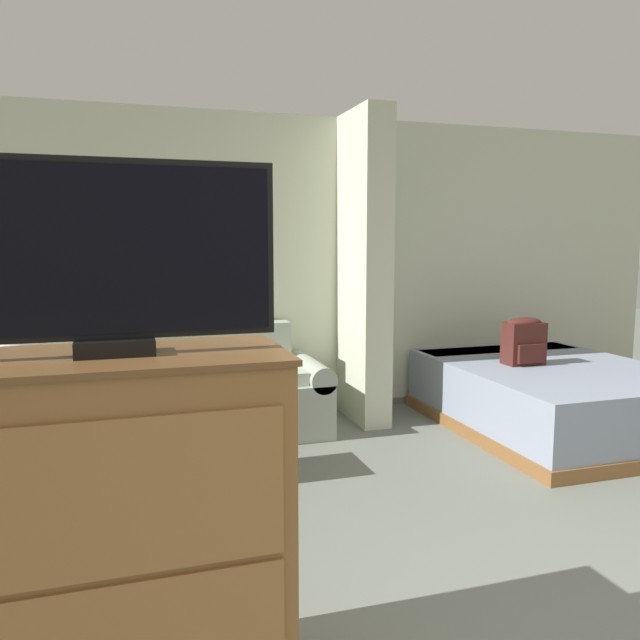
{
  "coord_description": "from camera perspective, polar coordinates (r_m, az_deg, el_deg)",
  "views": [
    {
      "loc": [
        -1.73,
        -1.15,
        1.54
      ],
      "look_at": [
        -0.59,
        2.47,
        1.05
      ],
      "focal_mm": 35.0,
      "sensor_mm": 36.0,
      "label": 1
    }
  ],
  "objects": [
    {
      "name": "table_lamp",
      "position": [
        4.92,
        -26.22,
        -1.11
      ],
      "size": [
        0.34,
        0.34,
        0.46
      ],
      "color": "tan",
      "rests_on": "side_table"
    },
    {
      "name": "side_table",
      "position": [
        4.99,
        -25.95,
        -5.76
      ],
      "size": [
        0.47,
        0.47,
        0.56
      ],
      "color": "brown",
      "rests_on": "ground_plane"
    },
    {
      "name": "wall_partition_pillar",
      "position": [
        5.29,
        4.03,
        4.72
      ],
      "size": [
        0.24,
        0.72,
        2.6
      ],
      "color": "beige",
      "rests_on": "ground_plane"
    },
    {
      "name": "bed",
      "position": [
        5.5,
        20.48,
        -6.51
      ],
      "size": [
        1.67,
        2.1,
        0.53
      ],
      "color": "brown",
      "rests_on": "ground_plane"
    },
    {
      "name": "couch",
      "position": [
        5.03,
        -11.66,
        -6.93
      ],
      "size": [
        2.12,
        0.84,
        0.85
      ],
      "color": "#99A393",
      "rests_on": "ground_plane"
    },
    {
      "name": "wall_back",
      "position": [
        5.61,
        0.4,
        4.82
      ],
      "size": [
        6.94,
        0.16,
        2.6
      ],
      "color": "beige",
      "rests_on": "ground_plane"
    },
    {
      "name": "tv_dresser",
      "position": [
        2.24,
        -17.54,
        -18.04
      ],
      "size": [
        1.07,
        0.54,
        1.18
      ],
      "color": "brown",
      "rests_on": "ground_plane"
    },
    {
      "name": "tv",
      "position": [
        2.03,
        -18.52,
        5.54
      ],
      "size": [
        1.02,
        0.16,
        0.61
      ],
      "color": "black",
      "rests_on": "tv_dresser"
    },
    {
      "name": "coffee_table",
      "position": [
        4.1,
        -9.06,
        -8.93
      ],
      "size": [
        0.76,
        0.45,
        0.46
      ],
      "color": "brown",
      "rests_on": "ground_plane"
    },
    {
      "name": "backpack",
      "position": [
        5.36,
        18.16,
        -1.76
      ],
      "size": [
        0.32,
        0.21,
        0.39
      ],
      "color": "#471E19",
      "rests_on": "bed"
    }
  ]
}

